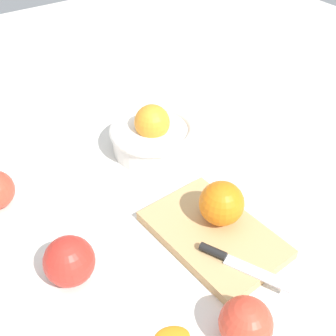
{
  "coord_description": "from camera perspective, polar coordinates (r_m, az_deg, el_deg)",
  "views": [
    {
      "loc": [
        0.45,
        -0.28,
        0.57
      ],
      "look_at": [
        -0.08,
        0.09,
        0.04
      ],
      "focal_mm": 46.31,
      "sensor_mm": 36.0,
      "label": 1
    }
  ],
  "objects": [
    {
      "name": "orange_on_board",
      "position": [
        0.74,
        7.06,
        -4.64
      ],
      "size": [
        0.08,
        0.08,
        0.08
      ],
      "primitive_type": "sphere",
      "color": "orange",
      "rests_on": "cutting_board"
    },
    {
      "name": "apple_front_center",
      "position": [
        0.69,
        -12.87,
        -11.86
      ],
      "size": [
        0.08,
        0.08,
        0.08
      ],
      "primitive_type": "sphere",
      "color": "red",
      "rests_on": "ground_plane"
    },
    {
      "name": "cutting_board",
      "position": [
        0.76,
        5.98,
        -8.69
      ],
      "size": [
        0.25,
        0.17,
        0.02
      ],
      "primitive_type": "cube",
      "rotation": [
        0.0,
        0.0,
        0.07
      ],
      "color": "tan",
      "rests_on": "ground_plane"
    },
    {
      "name": "citrus_peel",
      "position": [
        0.65,
        0.52,
        -21.27
      ],
      "size": [
        0.05,
        0.06,
        0.01
      ],
      "primitive_type": "ellipsoid",
      "rotation": [
        0.0,
        0.0,
        1.18
      ],
      "color": "orange",
      "rests_on": "ground_plane"
    },
    {
      "name": "apple_mid_right",
      "position": [
        0.63,
        10.19,
        -19.49
      ],
      "size": [
        0.07,
        0.07,
        0.07
      ],
      "primitive_type": "sphere",
      "color": "#D6422D",
      "rests_on": "ground_plane"
    },
    {
      "name": "bowl",
      "position": [
        0.93,
        -1.95,
        4.45
      ],
      "size": [
        0.19,
        0.19,
        0.11
      ],
      "color": "white",
      "rests_on": "ground_plane"
    },
    {
      "name": "ground_plane",
      "position": [
        0.78,
        -2.23,
        -7.77
      ],
      "size": [
        2.4,
        2.4,
        0.0
      ],
      "primitive_type": "plane",
      "color": "silver"
    },
    {
      "name": "knife",
      "position": [
        0.71,
        8.41,
        -11.94
      ],
      "size": [
        0.15,
        0.08,
        0.01
      ],
      "color": "silver",
      "rests_on": "cutting_board"
    }
  ]
}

